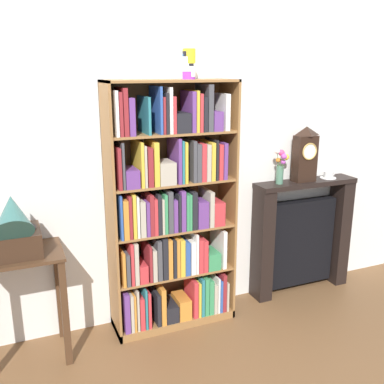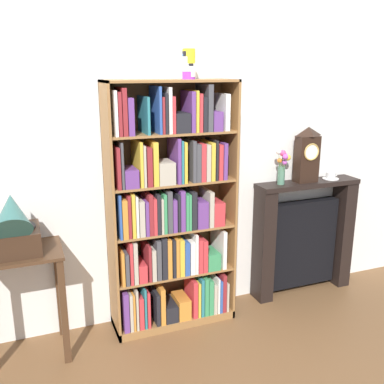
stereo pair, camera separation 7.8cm
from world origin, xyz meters
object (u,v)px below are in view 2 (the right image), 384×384
Objects in this scene: side_table_left at (20,282)px; cup_stack at (189,64)px; fireplace_mantel at (303,237)px; flower_vase at (283,165)px; mantel_clock at (307,155)px; gramophone at (13,227)px; teacup_with_saucer at (331,176)px; bookshelf at (171,218)px.

cup_stack is at bearing 1.22° from side_table_left.
flower_vase reaches higher than fireplace_mantel.
flower_vase is at bearing -178.39° from mantel_clock.
cup_stack reaches higher than side_table_left.
side_table_left is 1.61× the size of gramophone.
side_table_left is at bearing -177.04° from fireplace_mantel.
gramophone is 2.38m from fireplace_mantel.
cup_stack is at bearing -175.94° from mantel_clock.
gramophone is at bearing -176.00° from flower_vase.
gramophone is 2.57m from teacup_with_saucer.
flower_vase is (-0.27, -0.02, 0.67)m from fireplace_mantel.
bookshelf is 4.03× the size of mantel_clock.
bookshelf is at bearing -176.39° from fireplace_mantel.
fireplace_mantel is 3.39× the size of flower_vase.
side_table_left is 0.41m from gramophone.
bookshelf is 1.12m from side_table_left.
gramophone is at bearing -90.00° from side_table_left.
mantel_clock is (-0.03, -0.02, 0.75)m from fireplace_mantel.
bookshelf is 1.09m from gramophone.
fireplace_mantel is at bearing 3.61° from bookshelf.
cup_stack is at bearing 3.48° from gramophone.
flower_vase is 2.15× the size of teacup_with_saucer.
cup_stack is (0.14, -0.02, 1.11)m from bookshelf.
fireplace_mantel is at bearing 176.06° from teacup_with_saucer.
mantel_clock is (1.22, 0.06, 0.39)m from bookshelf.
bookshelf is at bearing 173.37° from cup_stack.
mantel_clock is at bearing 1.61° from flower_vase.
teacup_with_saucer is (1.48, 0.06, 0.18)m from bookshelf.
gramophone is at bearing -176.58° from teacup_with_saucer.
teacup_with_saucer is at bearing 0.46° from mantel_clock.
fireplace_mantel is 0.59m from teacup_with_saucer.
cup_stack is 1.46× the size of teacup_with_saucer.
bookshelf reaches higher than mantel_clock.
flower_vase is at bearing 3.15° from bookshelf.
bookshelf is 1.30m from fireplace_mantel.
gramophone is 1.61× the size of flower_vase.
fireplace_mantel is (1.11, 0.09, -1.46)m from cup_stack.
gramophone is at bearing -176.52° from cup_stack.
side_table_left is 0.77× the size of fireplace_mantel.
bookshelf reaches higher than teacup_with_saucer.
teacup_with_saucer is at bearing 2.43° from bookshelf.
side_table_left is 1.68× the size of mantel_clock.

